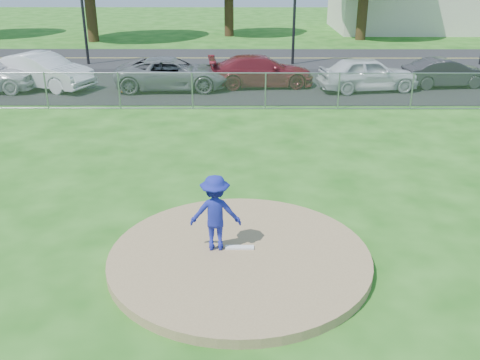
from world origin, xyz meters
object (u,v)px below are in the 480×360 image
(parked_car_darkred, at_px, (261,71))
(traffic_cone, at_px, (125,84))
(parked_car_pearl, at_px, (368,74))
(commercial_building, at_px, (430,3))
(parked_car_gray, at_px, (172,74))
(pitcher, at_px, (215,213))
(parked_car_white, at_px, (42,71))
(parked_car_charcoal, at_px, (446,73))
(traffic_signal_left, at_px, (86,4))

(parked_car_darkred, bearing_deg, traffic_cone, 95.14)
(parked_car_pearl, bearing_deg, traffic_cone, 82.90)
(parked_car_darkred, xyz_separation_m, parked_car_pearl, (4.97, -0.86, 0.05))
(commercial_building, distance_m, parked_car_gray, 29.61)
(parked_car_gray, distance_m, parked_car_darkred, 4.26)
(pitcher, distance_m, parked_car_white, 17.88)
(commercial_building, distance_m, parked_car_white, 33.84)
(commercial_building, distance_m, pitcher, 41.23)
(pitcher, distance_m, parked_car_gray, 15.58)
(parked_car_white, height_order, parked_car_pearl, parked_car_white)
(parked_car_white, bearing_deg, commercial_building, -26.23)
(parked_car_darkred, bearing_deg, parked_car_charcoal, -95.87)
(traffic_cone, xyz_separation_m, parked_car_white, (-4.01, 0.71, 0.46))
(parked_car_gray, distance_m, parked_car_charcoal, 13.15)
(commercial_building, xyz_separation_m, parked_car_gray, (-19.26, -22.45, -1.41))
(pitcher, relative_size, parked_car_charcoal, 0.40)
(parked_car_darkred, bearing_deg, parked_car_pearl, -105.35)
(parked_car_white, xyz_separation_m, parked_car_pearl, (15.35, -0.37, -0.04))
(parked_car_gray, bearing_deg, traffic_cone, 101.78)
(traffic_signal_left, distance_m, parked_car_gray, 8.87)
(commercial_building, bearing_deg, parked_car_white, -138.77)
(parked_car_pearl, xyz_separation_m, parked_car_charcoal, (3.95, 0.81, -0.12))
(traffic_cone, distance_m, parked_car_pearl, 11.35)
(traffic_signal_left, bearing_deg, parked_car_pearl, -24.38)
(pitcher, bearing_deg, parked_car_gray, -80.27)
(parked_car_pearl, relative_size, parked_car_charcoal, 1.13)
(parked_car_white, distance_m, parked_car_charcoal, 19.31)
(parked_car_pearl, height_order, parked_car_charcoal, parked_car_pearl)
(traffic_signal_left, xyz_separation_m, parked_car_white, (-0.67, -6.29, -2.53))
(traffic_signal_left, bearing_deg, parked_car_darkred, -30.82)
(traffic_signal_left, height_order, pitcher, traffic_signal_left)
(commercial_building, bearing_deg, parked_car_darkred, -124.62)
(commercial_building, xyz_separation_m, parked_car_pearl, (-10.08, -22.66, -1.37))
(traffic_cone, relative_size, parked_car_charcoal, 0.18)
(traffic_cone, relative_size, parked_car_gray, 0.14)
(traffic_cone, bearing_deg, traffic_signal_left, 115.55)
(commercial_building, distance_m, traffic_cone, 31.48)
(pitcher, height_order, parked_car_white, pitcher)
(commercial_building, height_order, parked_car_charcoal, commercial_building)
(commercial_building, height_order, parked_car_pearl, commercial_building)
(traffic_signal_left, bearing_deg, parked_car_charcoal, -17.43)
(pitcher, relative_size, parked_car_pearl, 0.35)
(traffic_signal_left, distance_m, parked_car_pearl, 16.32)
(parked_car_gray, bearing_deg, parked_car_darkred, -83.76)
(parked_car_pearl, bearing_deg, parked_car_gray, 79.87)
(parked_car_darkred, bearing_deg, pitcher, 169.29)
(traffic_signal_left, height_order, parked_car_gray, traffic_signal_left)
(traffic_cone, xyz_separation_m, parked_car_pearl, (11.34, 0.34, 0.42))
(traffic_cone, bearing_deg, pitcher, -71.57)
(pitcher, bearing_deg, traffic_cone, -72.08)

